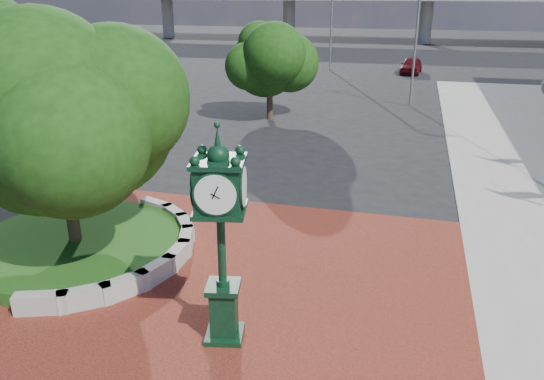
{
  "coord_description": "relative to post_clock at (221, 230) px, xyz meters",
  "views": [
    {
      "loc": [
        4.11,
        -11.99,
        7.19
      ],
      "look_at": [
        0.52,
        1.5,
        1.93
      ],
      "focal_mm": 35.0,
      "sensor_mm": 36.0,
      "label": 1
    }
  ],
  "objects": [
    {
      "name": "tree_planter",
      "position": [
        -5.58,
        2.78,
        1.09
      ],
      "size": [
        5.2,
        5.2,
        6.33
      ],
      "color": "#38281C",
      "rests_on": "ground"
    },
    {
      "name": "plaza",
      "position": [
        -0.58,
        1.78,
        -2.61
      ],
      "size": [
        12.0,
        12.0,
        0.04
      ],
      "primitive_type": "cube",
      "color": "maroon",
      "rests_on": "ground"
    },
    {
      "name": "tree_street",
      "position": [
        -4.58,
        20.78,
        0.61
      ],
      "size": [
        4.4,
        4.4,
        5.45
      ],
      "color": "#38281C",
      "rests_on": "ground"
    },
    {
      "name": "street_lamp_far",
      "position": [
        -4.23,
        42.39,
        2.81
      ],
      "size": [
        2.05,
        0.71,
        9.29
      ],
      "color": "slate",
      "rests_on": "ground"
    },
    {
      "name": "parked_car",
      "position": [
        3.18,
        42.01,
        -1.9
      ],
      "size": [
        2.09,
        4.41,
        1.46
      ],
      "primitive_type": "imported",
      "rotation": [
        0.0,
        0.0,
        -0.09
      ],
      "color": "#4F0B10",
      "rests_on": "ground"
    },
    {
      "name": "post_clock",
      "position": [
        0.0,
        0.0,
        0.0
      ],
      "size": [
        1.15,
        1.15,
        4.79
      ],
      "color": "black",
      "rests_on": "ground"
    },
    {
      "name": "street_lamp_near",
      "position": [
        3.62,
        26.79,
        2.26
      ],
      "size": [
        1.87,
        0.38,
        8.35
      ],
      "color": "slate",
      "rests_on": "ground"
    },
    {
      "name": "planter_wall",
      "position": [
        -3.29,
        2.78,
        -2.36
      ],
      "size": [
        2.96,
        6.77,
        0.54
      ],
      "color": "#9E9B93",
      "rests_on": "ground"
    },
    {
      "name": "ground",
      "position": [
        -0.58,
        2.78,
        -2.63
      ],
      "size": [
        200.0,
        200.0,
        0.0
      ],
      "primitive_type": "plane",
      "color": "black",
      "rests_on": "ground"
    },
    {
      "name": "grass_bed",
      "position": [
        -5.58,
        2.78,
        -2.43
      ],
      "size": [
        6.1,
        6.1,
        0.4
      ],
      "primitive_type": "cylinder",
      "color": "#1C4914",
      "rests_on": "ground"
    }
  ]
}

